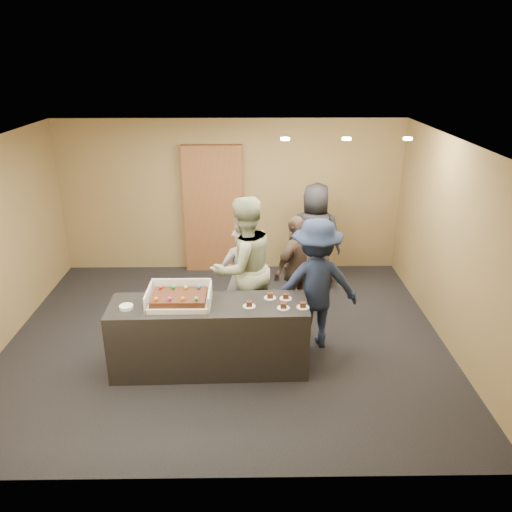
# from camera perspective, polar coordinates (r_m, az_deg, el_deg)

# --- Properties ---
(room) EXTENTS (6.04, 6.00, 2.70)m
(room) POSITION_cam_1_polar(r_m,az_deg,el_deg) (6.50, -3.66, 0.93)
(room) COLOR black
(room) RESTS_ON ground
(serving_counter) EXTENTS (2.42, 0.76, 0.90)m
(serving_counter) POSITION_cam_1_polar(r_m,az_deg,el_deg) (6.28, -5.32, -9.13)
(serving_counter) COLOR black
(serving_counter) RESTS_ON floor
(storage_cabinet) EXTENTS (1.03, 0.15, 2.27)m
(storage_cabinet) POSITION_cam_1_polar(r_m,az_deg,el_deg) (8.87, -4.90, 5.28)
(storage_cabinet) COLOR brown
(storage_cabinet) RESTS_ON floor
(cake_box) EXTENTS (0.75, 0.52, 0.22)m
(cake_box) POSITION_cam_1_polar(r_m,az_deg,el_deg) (6.10, -8.71, -4.95)
(cake_box) COLOR white
(cake_box) RESTS_ON serving_counter
(sheet_cake) EXTENTS (0.64, 0.44, 0.12)m
(sheet_cake) POSITION_cam_1_polar(r_m,az_deg,el_deg) (6.05, -8.78, -4.66)
(sheet_cake) COLOR #371C0C
(sheet_cake) RESTS_ON cake_box
(plate_stack) EXTENTS (0.16, 0.16, 0.04)m
(plate_stack) POSITION_cam_1_polar(r_m,az_deg,el_deg) (6.12, -14.60, -5.66)
(plate_stack) COLOR white
(plate_stack) RESTS_ON serving_counter
(slice_a) EXTENTS (0.15, 0.15, 0.07)m
(slice_a) POSITION_cam_1_polar(r_m,az_deg,el_deg) (5.96, -0.78, -5.59)
(slice_a) COLOR white
(slice_a) RESTS_ON serving_counter
(slice_b) EXTENTS (0.15, 0.15, 0.07)m
(slice_b) POSITION_cam_1_polar(r_m,az_deg,el_deg) (6.16, 1.62, -4.64)
(slice_b) COLOR white
(slice_b) RESTS_ON serving_counter
(slice_c) EXTENTS (0.15, 0.15, 0.07)m
(slice_c) POSITION_cam_1_polar(r_m,az_deg,el_deg) (5.93, 3.15, -5.78)
(slice_c) COLOR white
(slice_c) RESTS_ON serving_counter
(slice_d) EXTENTS (0.15, 0.15, 0.07)m
(slice_d) POSITION_cam_1_polar(r_m,az_deg,el_deg) (6.15, 3.43, -4.70)
(slice_d) COLOR white
(slice_d) RESTS_ON serving_counter
(slice_e) EXTENTS (0.15, 0.15, 0.07)m
(slice_e) POSITION_cam_1_polar(r_m,az_deg,el_deg) (5.97, 5.38, -5.68)
(slice_e) COLOR white
(slice_e) RESTS_ON serving_counter
(person_server_grey) EXTENTS (0.66, 0.55, 1.54)m
(person_server_grey) POSITION_cam_1_polar(r_m,az_deg,el_deg) (7.03, -1.69, -2.47)
(person_server_grey) COLOR #959499
(person_server_grey) RESTS_ON floor
(person_sage_man) EXTENTS (1.22, 1.16, 1.99)m
(person_sage_man) POSITION_cam_1_polar(r_m,az_deg,el_deg) (6.77, -1.45, -1.37)
(person_sage_man) COLOR #9CA77D
(person_sage_man) RESTS_ON floor
(person_navy_man) EXTENTS (1.19, 0.74, 1.79)m
(person_navy_man) POSITION_cam_1_polar(r_m,az_deg,el_deg) (6.59, 6.82, -3.23)
(person_navy_man) COLOR #18233C
(person_navy_man) RESTS_ON floor
(person_brown_extra) EXTENTS (0.93, 0.92, 1.58)m
(person_brown_extra) POSITION_cam_1_polar(r_m,az_deg,el_deg) (7.32, 4.67, -1.35)
(person_brown_extra) COLOR brown
(person_brown_extra) RESTS_ON floor
(person_dark_suit) EXTENTS (0.96, 0.71, 1.79)m
(person_dark_suit) POSITION_cam_1_polar(r_m,az_deg,el_deg) (8.29, 6.73, 2.22)
(person_dark_suit) COLOR #232328
(person_dark_suit) RESTS_ON floor
(ceiling_spotlights) EXTENTS (1.72, 0.12, 0.03)m
(ceiling_spotlights) POSITION_cam_1_polar(r_m,az_deg,el_deg) (6.76, 10.31, 13.05)
(ceiling_spotlights) COLOR #FFEAC6
(ceiling_spotlights) RESTS_ON ceiling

